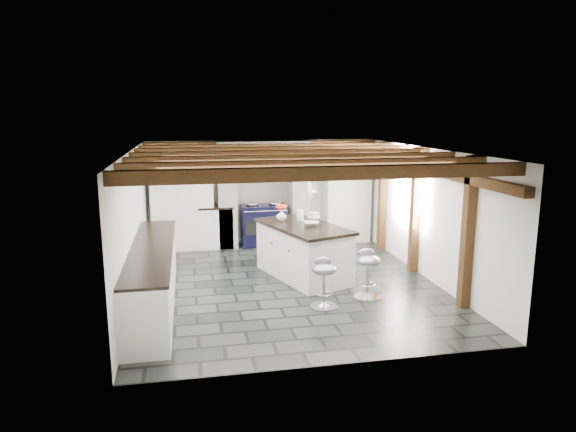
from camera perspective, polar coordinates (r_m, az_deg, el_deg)
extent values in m
plane|color=black|center=(8.97, -0.13, -7.43)|extent=(6.00, 6.00, 0.00)
plane|color=silver|center=(11.58, -2.98, 2.74)|extent=(5.00, 0.00, 5.00)
plane|color=silver|center=(8.56, -16.81, -0.87)|extent=(0.00, 6.00, 6.00)
plane|color=silver|center=(9.46, 14.90, 0.38)|extent=(0.00, 6.00, 6.00)
plane|color=white|center=(8.51, -0.14, 7.39)|extent=(6.00, 6.00, 0.00)
cube|color=white|center=(11.23, -6.80, 1.37)|extent=(0.40, 0.60, 1.90)
cube|color=white|center=(11.46, 1.21, 1.65)|extent=(0.40, 0.60, 1.90)
cube|color=#4F3216|center=(11.18, -2.81, 6.77)|extent=(2.10, 0.65, 0.18)
cube|color=white|center=(11.17, -2.81, 7.56)|extent=(2.00, 0.60, 0.31)
cube|color=black|center=(10.86, -2.56, 6.95)|extent=(1.00, 0.03, 0.22)
cube|color=silver|center=(10.85, -2.55, 6.94)|extent=(0.90, 0.01, 0.14)
cube|color=white|center=(11.19, -11.66, 1.44)|extent=(1.30, 0.58, 2.00)
cube|color=white|center=(11.73, 6.47, 2.06)|extent=(1.00, 0.58, 2.00)
cube|color=white|center=(8.13, -14.79, -6.57)|extent=(0.60, 3.80, 0.88)
cube|color=black|center=(8.00, -14.96, -3.44)|extent=(0.64, 3.80, 0.04)
cube|color=white|center=(11.31, -8.00, -1.22)|extent=(0.70, 0.60, 0.88)
cube|color=black|center=(11.22, -8.06, 1.07)|extent=(0.74, 0.64, 0.04)
cube|color=#4F3216|center=(9.31, 14.71, 5.21)|extent=(0.15, 5.80, 0.14)
plane|color=white|center=(9.92, 13.41, 3.31)|extent=(0.00, 0.90, 0.90)
cube|color=#4F3216|center=(5.99, 4.64, 4.76)|extent=(5.00, 0.16, 0.16)
cube|color=#4F3216|center=(6.83, 2.66, 5.61)|extent=(5.00, 0.16, 0.16)
cube|color=#4F3216|center=(7.67, 1.11, 6.26)|extent=(5.00, 0.16, 0.16)
cube|color=#4F3216|center=(8.51, -0.14, 6.79)|extent=(5.00, 0.16, 0.16)
cube|color=#4F3216|center=(9.36, -1.16, 7.21)|extent=(5.00, 0.16, 0.16)
cube|color=#4F3216|center=(10.21, -2.02, 7.56)|extent=(5.00, 0.16, 0.16)
cube|color=#4F3216|center=(11.07, -2.74, 7.86)|extent=(5.00, 0.16, 0.16)
cube|color=#4F3216|center=(8.04, 19.35, -1.80)|extent=(0.15, 0.15, 2.30)
cube|color=#4F3216|center=(9.60, 13.95, 0.59)|extent=(0.15, 0.15, 2.30)
cube|color=#4F3216|center=(11.04, 10.47, 2.14)|extent=(0.15, 0.15, 2.30)
cylinder|color=black|center=(8.59, 2.88, 4.94)|extent=(0.01, 0.01, 0.56)
cylinder|color=white|center=(8.63, 2.86, 2.76)|extent=(0.09, 0.09, 0.22)
cylinder|color=black|center=(8.89, 2.73, 5.16)|extent=(0.01, 0.01, 0.56)
cylinder|color=white|center=(8.93, 2.71, 3.06)|extent=(0.09, 0.09, 0.22)
cylinder|color=black|center=(9.19, 2.58, 5.37)|extent=(0.01, 0.01, 0.56)
cylinder|color=white|center=(9.23, 2.56, 3.33)|extent=(0.09, 0.09, 0.22)
cube|color=black|center=(11.39, -2.72, -0.98)|extent=(1.00, 0.60, 0.90)
ellipsoid|color=silver|center=(11.27, -4.00, 1.35)|extent=(0.28, 0.28, 0.11)
ellipsoid|color=silver|center=(11.34, -1.49, 1.44)|extent=(0.28, 0.28, 0.11)
cylinder|color=silver|center=(11.01, -2.49, 0.55)|extent=(0.95, 0.03, 0.03)
cube|color=black|center=(11.07, -3.77, -1.36)|extent=(0.35, 0.02, 0.30)
cube|color=black|center=(11.14, -1.22, -1.25)|extent=(0.35, 0.02, 0.30)
cube|color=white|center=(9.17, 1.69, -4.06)|extent=(1.47, 2.04, 0.90)
cube|color=black|center=(9.06, 1.71, -1.16)|extent=(1.57, 2.15, 0.05)
imported|color=white|center=(9.38, -0.73, 0.07)|extent=(0.24, 0.24, 0.20)
ellipsoid|color=red|center=(9.35, -0.73, 1.02)|extent=(0.20, 0.20, 0.12)
cylinder|color=white|center=(9.41, 1.36, 0.06)|extent=(0.12, 0.12, 0.18)
imported|color=white|center=(9.01, 2.60, -0.85)|extent=(0.34, 0.34, 0.07)
cylinder|color=white|center=(9.22, 2.90, -0.45)|extent=(0.05, 0.05, 0.10)
cylinder|color=white|center=(9.20, 2.90, -0.10)|extent=(0.23, 0.23, 0.02)
cylinder|color=beige|center=(9.19, 2.90, 0.17)|extent=(0.17, 0.17, 0.07)
cylinder|color=silver|center=(8.36, 8.76, -8.90)|extent=(0.43, 0.43, 0.03)
cone|color=silver|center=(8.35, 8.77, -8.62)|extent=(0.19, 0.19, 0.08)
cylinder|color=silver|center=(8.26, 8.82, -6.91)|extent=(0.05, 0.05, 0.53)
torus|color=silver|center=(8.29, 8.80, -7.48)|extent=(0.27, 0.27, 0.02)
ellipsoid|color=gray|center=(8.17, 8.89, -4.91)|extent=(0.41, 0.41, 0.17)
ellipsoid|color=gray|center=(8.23, 8.72, -4.07)|extent=(0.28, 0.13, 0.15)
cylinder|color=silver|center=(7.91, 3.99, -9.99)|extent=(0.41, 0.41, 0.03)
cone|color=silver|center=(7.90, 3.99, -9.70)|extent=(0.19, 0.19, 0.08)
cylinder|color=silver|center=(7.81, 4.02, -7.96)|extent=(0.05, 0.05, 0.52)
torus|color=silver|center=(7.84, 4.01, -8.55)|extent=(0.26, 0.26, 0.02)
ellipsoid|color=gray|center=(7.72, 4.05, -5.92)|extent=(0.45, 0.45, 0.17)
ellipsoid|color=gray|center=(7.78, 4.02, -5.05)|extent=(0.28, 0.16, 0.15)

